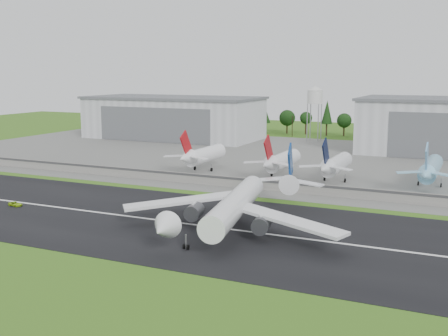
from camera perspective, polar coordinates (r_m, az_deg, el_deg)
The scene contains 15 objects.
ground at distance 136.85m, azimuth -10.52°, elevation -6.05°, with size 600.00×600.00×0.00m, color #366417.
runway at distance 144.79m, azimuth -8.23°, elevation -5.08°, with size 320.00×60.00×0.10m, color black.
runway_centerline at distance 144.78m, azimuth -8.23°, elevation -5.06°, with size 220.00×1.00×0.02m, color white.
apron at distance 242.51m, azimuth 6.04°, elevation 0.99°, with size 320.00×150.00×0.10m, color slate.
blast_fence at distance 182.73m, azimuth -0.56°, elevation -1.30°, with size 240.00×0.61×3.50m.
hangar_west at distance 314.96m, azimuth -5.17°, elevation 5.14°, with size 97.00×44.00×23.20m.
water_tower at distance 303.54m, azimuth 9.22°, elevation 7.33°, with size 8.40×8.40×29.40m.
utility_poles at distance 318.65m, azimuth 10.70°, elevation 2.96°, with size 230.00×3.00×12.00m, color black, non-canonical shape.
treeline at distance 333.13m, azimuth 11.34°, elevation 3.23°, with size 320.00×16.00×22.00m, color black, non-canonical shape.
main_airliner at distance 131.37m, azimuth 1.03°, elevation -4.34°, with size 56.20×58.98×18.17m.
ground_vehicle at distance 166.11m, azimuth -20.43°, elevation -3.44°, with size 2.00×4.33×1.20m, color #9FCF18.
parked_jet_red_a at distance 208.63m, azimuth -2.33°, elevation 1.30°, with size 7.36×31.29×16.69m.
parked_jet_red_b at distance 196.64m, azimuth 5.70°, elevation 0.71°, with size 7.36×31.29×16.58m.
parked_jet_navy at distance 191.32m, azimuth 11.13°, elevation 0.31°, with size 7.36×31.29×16.56m.
parked_jet_skyblue at distance 191.63m, azimuth 20.21°, elevation -0.12°, with size 7.36×37.29×16.54m.
Camera 1 is at (76.85, -107.03, 36.97)m, focal length 45.00 mm.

